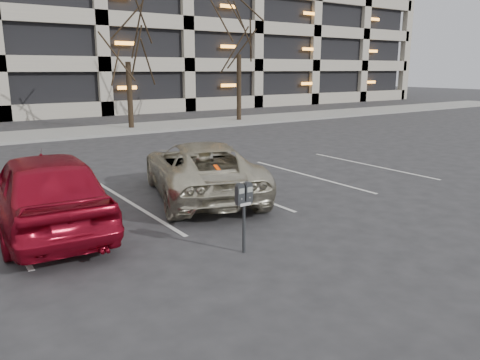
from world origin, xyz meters
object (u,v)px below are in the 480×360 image
object	(u,v)px
tree_c	(126,18)
car_red	(46,190)
suv_silver	(201,169)
parking_meter	(244,200)
tree_d	(239,12)

from	to	relation	value
tree_c	car_red	world-z (taller)	tree_c
suv_silver	car_red	world-z (taller)	car_red
parking_meter	suv_silver	size ratio (longest dim) A/B	0.23
tree_c	suv_silver	distance (m)	15.18
suv_silver	tree_d	bearing A→B (deg)	-110.36
tree_d	car_red	world-z (taller)	tree_d
tree_d	car_red	size ratio (longest dim) A/B	1.85
parking_meter	tree_c	bearing A→B (deg)	74.79
parking_meter	car_red	world-z (taller)	car_red
suv_silver	car_red	xyz separation A→B (m)	(-3.83, -0.51, 0.12)
tree_c	suv_silver	xyz separation A→B (m)	(-3.65, -13.87, -4.98)
suv_silver	car_red	bearing A→B (deg)	24.80
tree_c	parking_meter	distance (m)	18.87
tree_c	car_red	xyz separation A→B (m)	(-7.48, -14.38, -4.86)
tree_c	car_red	bearing A→B (deg)	-117.49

